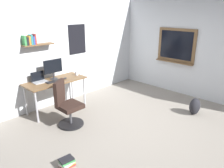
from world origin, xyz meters
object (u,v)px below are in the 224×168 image
Objects in this scene: monitor_primary at (53,68)px; laptop at (39,80)px; computer_mouse at (65,78)px; keyboard at (54,81)px; book_stack_on_floor at (67,162)px; backpack at (195,106)px; coffee_mug at (77,73)px; desk at (55,84)px; office_chair at (67,107)px.

laptop is at bearing 172.07° from monitor_primary.
computer_mouse is (0.18, -0.18, -0.25)m from monitor_primary.
book_stack_on_floor is (-0.93, -1.74, -0.68)m from keyboard.
backpack is (2.01, -2.55, -0.82)m from monitor_primary.
desk is at bearing 177.42° from coffee_mug.
monitor_primary is 0.33m from keyboard.
laptop is (-0.07, 0.92, 0.39)m from office_chair.
backpack is at bearing -48.43° from keyboard.
coffee_mug is (0.66, 0.05, 0.04)m from keyboard.
laptop reaches higher than desk.
coffee_mug is 2.50m from book_stack_on_floor.
computer_mouse is 1.13× the size of coffee_mug.
keyboard is 1.52× the size of book_stack_on_floor.
keyboard is 3.23m from backpack.
book_stack_on_floor is at bearing -118.28° from monitor_primary.
backpack is at bearing -52.43° from computer_mouse.
coffee_mug is 0.24× the size of backpack.
office_chair is (-0.24, -0.77, -0.25)m from desk.
coffee_mug reaches higher than desk.
monitor_primary is at bearing 128.14° from backpack.
office_chair reaches higher than desk.
laptop is at bearing 154.74° from desk.
desk is 3.74× the size of keyboard.
laptop is at bearing 132.11° from backpack.
computer_mouse is 2.23m from book_stack_on_floor.
coffee_mug is (0.83, 0.74, 0.38)m from office_chair.
desk is 0.36m from monitor_primary.
computer_mouse is at bearing -0.00° from keyboard.
office_chair is at bearing -107.52° from monitor_primary.
backpack is at bearing -50.27° from desk.
laptop reaches higher than keyboard.
monitor_primary is 4.46× the size of computer_mouse.
backpack is (1.83, -2.38, -0.56)m from computer_mouse.
laptop is 0.41m from monitor_primary.
keyboard is at bearing 61.96° from book_stack_on_floor.
backpack is 3.10m from book_stack_on_floor.
laptop reaches higher than book_stack_on_floor.
desk reaches higher than backpack.
desk is 2.16m from book_stack_on_floor.
coffee_mug is at bearing 48.42° from book_stack_on_floor.
laptop is (-0.31, 0.15, 0.13)m from desk.
laptop is 0.67× the size of monitor_primary.
laptop is 0.92m from coffee_mug.
computer_mouse is (0.45, 0.69, 0.35)m from office_chair.
office_chair is 1.33m from book_stack_on_floor.
office_chair is at bearing -103.81° from keyboard.
keyboard is 4.02× the size of coffee_mug.
office_chair reaches higher than backpack.
office_chair is 2.57× the size of keyboard.
keyboard is at bearing 131.57° from backpack.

